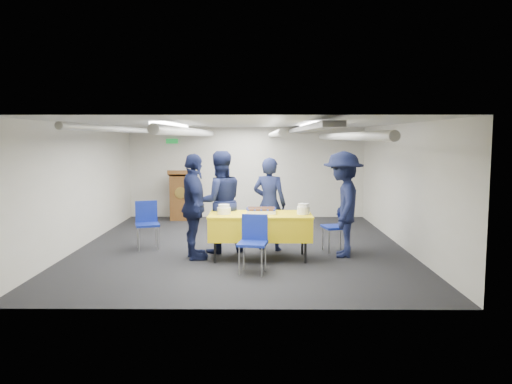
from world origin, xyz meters
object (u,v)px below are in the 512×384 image
(podium, at_px, (182,195))
(chair_near, at_px, (254,237))
(chair_right, at_px, (340,222))
(sailor_a, at_px, (269,204))
(serving_table, at_px, (260,226))
(chair_left, at_px, (147,220))
(sheet_cake, at_px, (261,210))
(sailor_c, at_px, (194,207))
(sailor_d, at_px, (343,204))
(sailor_b, at_px, (220,202))

(podium, bearing_deg, chair_near, -69.17)
(chair_right, distance_m, sailor_a, 1.30)
(serving_table, xyz_separation_m, chair_left, (-2.10, 0.81, -0.03))
(sheet_cake, relative_size, podium, 0.40)
(serving_table, distance_m, sheet_cake, 0.27)
(sailor_c, distance_m, sailor_d, 2.54)
(chair_left, bearing_deg, sailor_d, -9.92)
(chair_near, distance_m, sailor_d, 1.86)
(sailor_d, bearing_deg, chair_right, -173.57)
(chair_right, xyz_separation_m, sailor_d, (-0.01, -0.34, 0.37))
(sailor_b, relative_size, sailor_c, 1.02)
(serving_table, relative_size, sheet_cake, 3.40)
(sailor_d, bearing_deg, podium, -130.97)
(chair_right, distance_m, sailor_d, 0.51)
(sheet_cake, bearing_deg, serving_table, -102.15)
(serving_table, relative_size, chair_near, 1.97)
(sailor_c, bearing_deg, chair_left, 36.44)
(sailor_a, height_order, sailor_d, sailor_d)
(podium, height_order, chair_right, podium)
(chair_right, relative_size, sailor_b, 0.48)
(chair_near, distance_m, sailor_c, 1.34)
(podium, height_order, sailor_a, sailor_a)
(sailor_b, bearing_deg, serving_table, 127.23)
(sheet_cake, bearing_deg, sailor_d, 4.67)
(chair_near, height_order, sailor_a, sailor_a)
(serving_table, xyz_separation_m, sailor_d, (1.42, 0.19, 0.35))
(chair_right, height_order, sailor_d, sailor_d)
(serving_table, height_order, sailor_a, sailor_a)
(sheet_cake, height_order, chair_left, chair_left)
(sheet_cake, relative_size, chair_near, 0.58)
(sailor_d, bearing_deg, serving_table, -74.48)
(chair_near, bearing_deg, chair_left, 140.86)
(sailor_a, distance_m, sailor_d, 1.34)
(sailor_d, bearing_deg, sailor_a, -103.40)
(chair_left, xyz_separation_m, sailor_b, (1.38, -0.32, 0.37))
(podium, bearing_deg, sheet_cake, -63.57)
(podium, xyz_separation_m, sailor_c, (0.83, -4.04, 0.27))
(serving_table, bearing_deg, chair_left, 158.95)
(sailor_d, bearing_deg, chair_left, -92.14)
(chair_left, distance_m, sailor_b, 1.46)
(chair_left, bearing_deg, sailor_b, -13.10)
(sailor_b, bearing_deg, sailor_c, 33.24)
(sheet_cake, distance_m, chair_near, 0.95)
(chair_near, relative_size, chair_left, 1.00)
(serving_table, bearing_deg, sailor_d, 7.73)
(sailor_d, bearing_deg, sheet_cake, -77.55)
(serving_table, relative_size, chair_left, 1.97)
(serving_table, height_order, sailor_c, sailor_c)
(chair_right, bearing_deg, serving_table, -159.34)
(chair_near, bearing_deg, sailor_c, 141.53)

